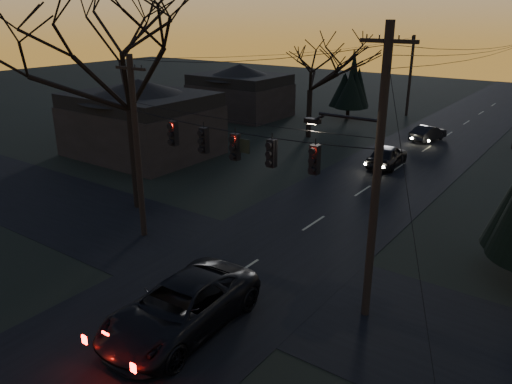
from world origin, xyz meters
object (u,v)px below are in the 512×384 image
Objects in this scene: suv_near at (181,308)px; sedan_oncoming_b at (428,133)px; utility_pole_right at (365,314)px; utility_pole_left at (144,235)px; bare_tree_left at (126,68)px; sedan_oncoming_a at (387,156)px; utility_pole_far_l at (406,116)px.

sedan_oncoming_b is at bearing 90.66° from suv_near.
utility_pole_left is at bearing 180.00° from utility_pole_right.
suv_near is at bearing 105.20° from sedan_oncoming_b.
bare_tree_left reaches higher than utility_pole_right.
sedan_oncoming_b is at bearing -93.06° from sedan_oncoming_a.
utility_pole_far_l is at bearing 97.24° from suv_near.
utility_pole_far_l reaches higher than sedan_oncoming_a.
bare_tree_left is at bearing -95.22° from utility_pole_far_l.
utility_pole_right is at bearing 41.46° from suv_near.
suv_near is at bearing 91.06° from sedan_oncoming_a.
utility_pole_left is 1.06× the size of utility_pole_far_l.
utility_pole_far_l is at bearing -77.21° from sedan_oncoming_a.
utility_pole_left is at bearing 91.20° from sedan_oncoming_b.
utility_pole_left is at bearing 144.22° from suv_near.
utility_pole_right is 27.36m from sedan_oncoming_b.
utility_pole_left is 1.38× the size of suv_near.
sedan_oncoming_a is (5.20, 17.68, 0.77)m from utility_pole_left.
sedan_oncoming_b is (0.00, 8.94, -0.13)m from sedan_oncoming_a.
utility_pole_far_l is at bearing 84.78° from bare_tree_left.
utility_pole_right is 18.79m from sedan_oncoming_a.
utility_pole_right is 37.79m from utility_pole_far_l.
sedan_oncoming_b is at bearing -61.00° from utility_pole_far_l.
bare_tree_left is at bearing 142.88° from suv_near.
sedan_oncoming_b is at bearing 71.16° from bare_tree_left.
bare_tree_left is 2.79× the size of sedan_oncoming_b.
bare_tree_left reaches higher than suv_near.
utility_pole_right is 1.62× the size of suv_near.
sedan_oncoming_a is at bearing 109.61° from utility_pole_right.
suv_near is 1.60× the size of sedan_oncoming_b.
utility_pole_left is at bearing -37.65° from bare_tree_left.
utility_pole_right reaches higher than sedan_oncoming_a.
suv_near is 1.37× the size of sedan_oncoming_a.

